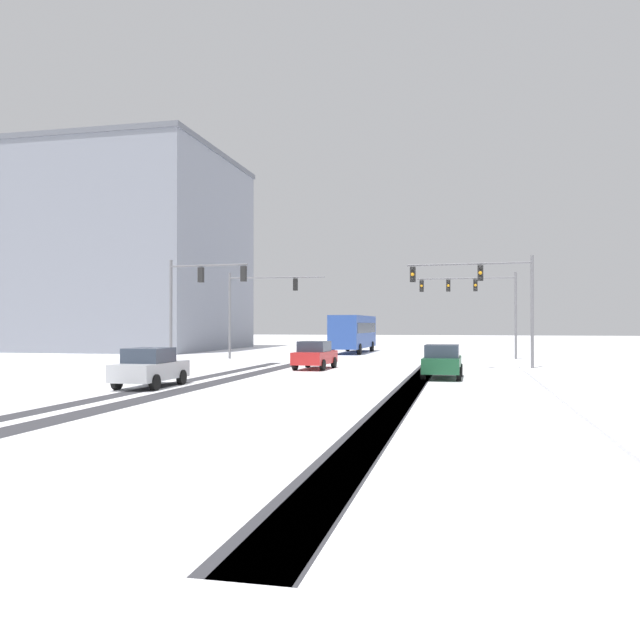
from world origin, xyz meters
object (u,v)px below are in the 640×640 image
at_px(traffic_signal_far_left, 256,299).
at_px(traffic_signal_near_left, 197,291).
at_px(bus_oncoming, 354,331).
at_px(car_red_lead, 315,355).
at_px(car_dark_green_second, 442,361).
at_px(traffic_signal_far_right, 475,295).
at_px(traffic_signal_near_right, 486,288).
at_px(car_silver_third, 150,367).
at_px(office_building_far_left_block, 124,253).

height_order(traffic_signal_far_left, traffic_signal_near_left, same).
xyz_separation_m(traffic_signal_near_left, bus_oncoming, (5.69, 22.33, -2.61)).
height_order(traffic_signal_far_left, car_red_lead, traffic_signal_far_left).
distance_m(car_red_lead, car_dark_green_second, 8.95).
bearing_deg(traffic_signal_far_left, bus_oncoming, 66.42).
xyz_separation_m(traffic_signal_far_right, car_red_lead, (-9.24, -13.73, -4.02)).
distance_m(traffic_signal_near_right, car_dark_green_second, 8.20).
distance_m(traffic_signal_far_left, car_red_lead, 12.48).
height_order(car_silver_third, bus_oncoming, bus_oncoming).
relative_size(traffic_signal_near_left, office_building_far_left_block, 0.30).
relative_size(car_red_lead, bus_oncoming, 0.38).
distance_m(traffic_signal_far_left, bus_oncoming, 13.52).
bearing_deg(office_building_far_left_block, car_silver_third, -58.96).
relative_size(traffic_signal_near_right, bus_oncoming, 0.65).
xyz_separation_m(traffic_signal_far_right, car_silver_third, (-13.40, -25.72, -4.02)).
bearing_deg(car_dark_green_second, car_red_lead, 146.16).
xyz_separation_m(traffic_signal_near_left, car_red_lead, (7.18, 0.36, -3.79)).
bearing_deg(office_building_far_left_block, car_dark_green_second, -41.46).
xyz_separation_m(traffic_signal_near_right, car_red_lead, (-9.70, -1.88, -3.88)).
distance_m(traffic_signal_near_right, traffic_signal_far_right, 11.86).
bearing_deg(bus_oncoming, traffic_signal_far_right, -37.56).
bearing_deg(car_red_lead, bus_oncoming, 93.86).
relative_size(traffic_signal_far_right, car_silver_third, 1.79).
bearing_deg(traffic_signal_near_left, traffic_signal_far_left, 87.85).
xyz_separation_m(car_dark_green_second, car_silver_third, (-11.60, -7.01, 0.00)).
bearing_deg(traffic_signal_near_right, car_silver_third, -134.97).
bearing_deg(car_dark_green_second, office_building_far_left_block, 138.54).
height_order(traffic_signal_near_right, car_red_lead, traffic_signal_near_right).
relative_size(car_red_lead, office_building_far_left_block, 0.19).
distance_m(traffic_signal_near_left, bus_oncoming, 23.19).
bearing_deg(traffic_signal_far_right, traffic_signal_near_left, -139.37).
bearing_deg(traffic_signal_near_right, bus_oncoming, 119.09).
xyz_separation_m(car_red_lead, bus_oncoming, (-1.48, 21.97, 1.18)).
bearing_deg(traffic_signal_far_left, office_building_far_left_block, 142.40).
xyz_separation_m(traffic_signal_near_right, office_building_far_left_block, (-36.02, 22.96, 5.34)).
bearing_deg(car_dark_green_second, traffic_signal_far_left, 133.92).
distance_m(car_silver_third, office_building_far_left_block, 43.96).
distance_m(traffic_signal_far_right, bus_oncoming, 13.82).
relative_size(traffic_signal_far_left, bus_oncoming, 0.67).
height_order(traffic_signal_far_right, traffic_signal_near_left, same).
bearing_deg(car_silver_third, car_red_lead, 70.87).
height_order(car_red_lead, office_building_far_left_block, office_building_far_left_block).
bearing_deg(traffic_signal_far_right, traffic_signal_near_right, -87.79).
xyz_separation_m(car_silver_third, bus_oncoming, (2.68, 33.97, 1.18)).
xyz_separation_m(bus_oncoming, office_building_far_left_block, (-24.84, 2.86, 8.04)).
relative_size(car_silver_third, bus_oncoming, 0.37).
distance_m(car_dark_green_second, car_silver_third, 13.55).
height_order(traffic_signal_far_right, car_dark_green_second, traffic_signal_far_right).
relative_size(traffic_signal_far_left, traffic_signal_near_left, 1.14).
bearing_deg(traffic_signal_near_left, office_building_far_left_block, 127.23).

